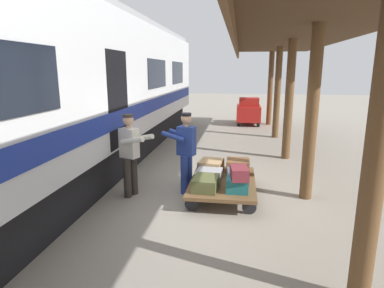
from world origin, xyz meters
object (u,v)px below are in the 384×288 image
at_px(suitcase_slate_roller, 237,176).
at_px(suitcase_olive_duffel, 206,183).
at_px(suitcase_teal_softside, 237,185).
at_px(suitcase_gray_aluminum, 209,175).
at_px(suitcase_burgundy_valise, 239,173).
at_px(baggage_tug, 248,112).
at_px(train_car, 51,94).
at_px(suitcase_tan_vintage, 211,166).
at_px(luggage_cart, 223,182).
at_px(suitcase_brown_leather, 238,166).
at_px(porter_in_overalls, 185,150).
at_px(porter_by_door, 130,152).

bearing_deg(suitcase_slate_roller, suitcase_olive_duffel, 43.70).
height_order(suitcase_teal_softside, suitcase_gray_aluminum, suitcase_teal_softside).
relative_size(suitcase_burgundy_valise, baggage_tug, 0.28).
height_order(suitcase_gray_aluminum, suitcase_slate_roller, suitcase_slate_roller).
height_order(train_car, baggage_tug, train_car).
xyz_separation_m(suitcase_tan_vintage, suitcase_burgundy_valise, (-0.62, 1.17, 0.24)).
bearing_deg(luggage_cart, suitcase_teal_softside, 117.62).
distance_m(suitcase_brown_leather, porter_in_overalls, 1.27).
relative_size(suitcase_teal_softside, suitcase_gray_aluminum, 0.74).
distance_m(suitcase_tan_vintage, porter_in_overalls, 0.82).
bearing_deg(train_car, baggage_tug, -115.88).
bearing_deg(suitcase_burgundy_valise, baggage_tug, -92.21).
height_order(suitcase_teal_softside, baggage_tug, baggage_tug).
distance_m(luggage_cart, suitcase_brown_leather, 0.67).
bearing_deg(suitcase_gray_aluminum, suitcase_olive_duffel, 90.00).
bearing_deg(porter_in_overalls, suitcase_gray_aluminum, 167.57).
xyz_separation_m(suitcase_olive_duffel, suitcase_tan_vintage, (-0.00, -1.13, 0.01)).
relative_size(suitcase_slate_roller, suitcase_tan_vintage, 1.08).
bearing_deg(suitcase_tan_vintage, luggage_cart, 117.62).
xyz_separation_m(luggage_cart, suitcase_slate_roller, (-0.30, 0.00, 0.16)).
height_order(suitcase_olive_duffel, porter_by_door, porter_by_door).
height_order(luggage_cart, suitcase_teal_softside, suitcase_teal_softside).
height_order(suitcase_burgundy_valise, porter_in_overalls, porter_in_overalls).
bearing_deg(suitcase_burgundy_valise, porter_by_door, -8.56).
relative_size(luggage_cart, suitcase_burgundy_valise, 4.29).
xyz_separation_m(luggage_cart, suitcase_teal_softside, (-0.30, 0.57, 0.17)).
bearing_deg(porter_by_door, porter_in_overalls, -160.45).
bearing_deg(baggage_tug, suitcase_tan_vintage, 83.42).
bearing_deg(suitcase_tan_vintage, suitcase_olive_duffel, 90.00).
bearing_deg(suitcase_burgundy_valise, suitcase_slate_roller, -87.01).
height_order(luggage_cart, suitcase_slate_roller, suitcase_slate_roller).
relative_size(suitcase_olive_duffel, porter_by_door, 0.36).
bearing_deg(baggage_tug, porter_by_door, 74.87).
distance_m(luggage_cart, suitcase_slate_roller, 0.33).
distance_m(suitcase_olive_duffel, baggage_tug, 9.88).
xyz_separation_m(suitcase_brown_leather, suitcase_slate_roller, (0.00, 0.57, -0.04)).
bearing_deg(suitcase_burgundy_valise, suitcase_teal_softside, -47.65).
bearing_deg(porter_by_door, baggage_tug, -105.13).
distance_m(suitcase_teal_softside, suitcase_burgundy_valise, 0.24).
distance_m(suitcase_olive_duffel, suitcase_tan_vintage, 1.13).
relative_size(luggage_cart, suitcase_teal_softside, 4.64).
height_order(suitcase_tan_vintage, suitcase_burgundy_valise, suitcase_burgundy_valise).
xyz_separation_m(luggage_cart, suitcase_gray_aluminum, (0.30, 0.00, 0.15)).
height_order(suitcase_tan_vintage, baggage_tug, baggage_tug).
bearing_deg(baggage_tug, suitcase_slate_roller, 87.46).
relative_size(suitcase_olive_duffel, suitcase_slate_roller, 1.00).
distance_m(suitcase_gray_aluminum, suitcase_slate_roller, 0.59).
height_order(suitcase_slate_roller, suitcase_burgundy_valise, suitcase_burgundy_valise).
bearing_deg(suitcase_gray_aluminum, suitcase_slate_roller, 180.00).
bearing_deg(porter_in_overalls, suitcase_slate_roller, 174.22).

